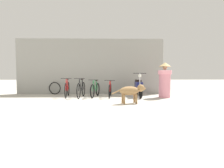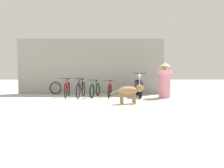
% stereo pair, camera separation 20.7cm
% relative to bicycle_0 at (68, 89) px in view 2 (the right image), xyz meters
% --- Properties ---
extents(ground_plane, '(60.00, 60.00, 0.00)m').
position_rel_bicycle_0_xyz_m(ground_plane, '(0.95, -2.17, -0.36)').
color(ground_plane, '#B7B2A5').
extents(shop_wall_back, '(7.78, 0.20, 2.93)m').
position_rel_bicycle_0_xyz_m(shop_wall_back, '(0.95, 1.31, 1.10)').
color(shop_wall_back, gray).
rests_on(shop_wall_back, ground).
extents(bicycle_0, '(0.46, 1.70, 0.87)m').
position_rel_bicycle_0_xyz_m(bicycle_0, '(0.00, 0.00, 0.00)').
color(bicycle_0, black).
rests_on(bicycle_0, ground).
extents(bicycle_1, '(0.46, 1.71, 0.88)m').
position_rel_bicycle_0_xyz_m(bicycle_1, '(0.67, -0.18, -0.00)').
color(bicycle_1, black).
rests_on(bicycle_1, ground).
extents(bicycle_2, '(0.46, 1.56, 0.81)m').
position_rel_bicycle_0_xyz_m(bicycle_2, '(1.30, -0.03, -0.03)').
color(bicycle_2, black).
rests_on(bicycle_2, ground).
extents(bicycle_3, '(0.46, 1.65, 0.79)m').
position_rel_bicycle_0_xyz_m(bicycle_3, '(1.99, -0.10, -0.03)').
color(bicycle_3, black).
rests_on(bicycle_3, ground).
extents(motorcycle, '(0.58, 1.80, 1.11)m').
position_rel_bicycle_0_xyz_m(motorcycle, '(3.32, -0.02, 0.08)').
color(motorcycle, black).
rests_on(motorcycle, ground).
extents(stray_dog, '(1.27, 0.54, 0.68)m').
position_rel_bicycle_0_xyz_m(stray_dog, '(2.74, -1.91, 0.09)').
color(stray_dog, '#997247').
rests_on(stray_dog, ground).
extents(person_in_robes, '(0.84, 0.84, 1.58)m').
position_rel_bicycle_0_xyz_m(person_in_robes, '(4.44, -0.32, 0.44)').
color(person_in_robes, pink).
rests_on(person_in_robes, ground).
extents(spare_tire_left, '(0.64, 0.14, 0.64)m').
position_rel_bicycle_0_xyz_m(spare_tire_left, '(-0.89, 1.07, -0.04)').
color(spare_tire_left, black).
rests_on(spare_tire_left, ground).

